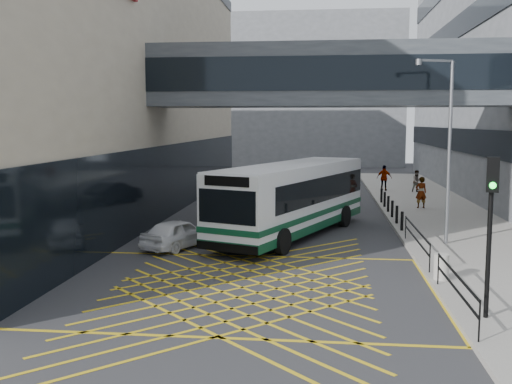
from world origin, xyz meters
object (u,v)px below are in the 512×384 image
(bus, at_px, (293,197))
(litter_bin, at_px, (441,267))
(traffic_light, at_px, (491,214))
(street_lamp, at_px, (446,140))
(pedestrian_c, at_px, (384,178))
(car_white, at_px, (178,233))
(pedestrian_b, at_px, (417,181))
(pedestrian_a, at_px, (421,192))
(car_dark, at_px, (269,194))
(car_silver, at_px, (293,202))

(bus, height_order, litter_bin, bus)
(bus, relative_size, traffic_light, 2.86)
(street_lamp, distance_m, pedestrian_c, 19.89)
(car_white, relative_size, street_lamp, 0.52)
(pedestrian_b, relative_size, pedestrian_c, 0.84)
(bus, xyz_separation_m, pedestrian_c, (5.91, 17.60, -0.68))
(car_white, relative_size, pedestrian_a, 2.13)
(car_white, distance_m, pedestrian_a, 16.85)
(pedestrian_b, bearing_deg, litter_bin, -112.24)
(car_white, height_order, pedestrian_a, pedestrian_a)
(street_lamp, height_order, pedestrian_a, street_lamp)
(bus, xyz_separation_m, street_lamp, (6.38, -1.99, 2.70))
(car_dark, bearing_deg, street_lamp, 104.47)
(car_dark, xyz_separation_m, litter_bin, (7.19, -17.89, -0.12))
(traffic_light, bearing_deg, bus, 125.71)
(bus, xyz_separation_m, traffic_light, (5.60, -11.85, 1.12))
(car_white, relative_size, traffic_light, 0.94)
(pedestrian_b, xyz_separation_m, pedestrian_c, (-2.28, 0.70, 0.15))
(car_dark, relative_size, litter_bin, 5.32)
(car_dark, distance_m, litter_bin, 19.28)
(bus, bearing_deg, litter_bin, -35.16)
(pedestrian_c, bearing_deg, car_white, 76.85)
(traffic_light, height_order, pedestrian_c, traffic_light)
(car_silver, height_order, pedestrian_b, pedestrian_b)
(street_lamp, height_order, litter_bin, street_lamp)
(street_lamp, relative_size, litter_bin, 9.07)
(car_white, bearing_deg, car_dark, -76.20)
(litter_bin, xyz_separation_m, pedestrian_a, (1.96, 16.57, 0.51))
(traffic_light, relative_size, litter_bin, 5.03)
(car_dark, bearing_deg, litter_bin, 91.36)
(street_lamp, bearing_deg, car_white, 167.66)
(pedestrian_a, bearing_deg, bus, 39.55)
(bus, distance_m, car_dark, 10.21)
(bus, xyz_separation_m, car_white, (-4.63, -3.39, -1.15))
(street_lamp, distance_m, pedestrian_b, 19.31)
(car_dark, xyz_separation_m, car_silver, (1.71, -3.93, 0.04))
(car_white, relative_size, car_dark, 0.89)
(car_dark, xyz_separation_m, pedestrian_a, (9.15, -1.32, 0.39))
(bus, xyz_separation_m, car_dark, (-1.99, 9.95, -1.08))
(litter_bin, bearing_deg, pedestrian_a, 83.24)
(car_dark, bearing_deg, bus, 80.78)
(litter_bin, bearing_deg, car_silver, 111.44)
(pedestrian_b, bearing_deg, pedestrian_a, -112.48)
(litter_bin, bearing_deg, pedestrian_c, 88.40)
(litter_bin, distance_m, pedestrian_b, 25.02)
(bus, relative_size, pedestrian_a, 6.47)
(street_lamp, xyz_separation_m, pedestrian_c, (-0.47, 19.59, -3.38))
(car_white, distance_m, traffic_light, 13.46)
(street_lamp, relative_size, pedestrian_c, 4.02)
(car_dark, relative_size, street_lamp, 0.59)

